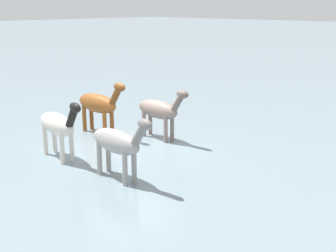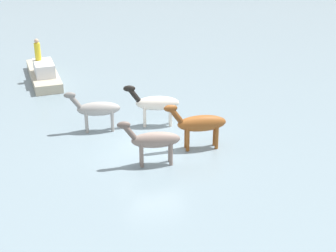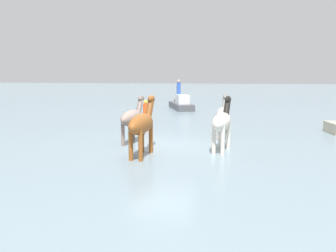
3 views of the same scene
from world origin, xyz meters
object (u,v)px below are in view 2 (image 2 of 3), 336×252
at_px(boat_launch_far, 44,75).
at_px(person_boatman_standing, 37,50).
at_px(horse_chestnut_trailing, 155,103).
at_px(horse_lead, 97,109).
at_px(horse_pinto_flank, 200,124).
at_px(horse_dark_mare, 154,140).

distance_m(boat_launch_far, person_boatman_standing, 1.45).
height_order(horse_chestnut_trailing, boat_launch_far, horse_chestnut_trailing).
distance_m(horse_lead, boat_launch_far, 7.72).
bearing_deg(horse_pinto_flank, boat_launch_far, -55.69).
bearing_deg(person_boatman_standing, horse_pinto_flank, -55.90).
relative_size(horse_pinto_flank, horse_lead, 1.07).
xyz_separation_m(horse_dark_mare, horse_lead, (-1.88, 3.48, 0.00)).
height_order(horse_dark_mare, horse_lead, horse_lead).
height_order(horse_dark_mare, person_boatman_standing, person_boatman_standing).
bearing_deg(horse_dark_mare, boat_launch_far, -64.82).
relative_size(horse_pinto_flank, boat_launch_far, 0.47).
bearing_deg(horse_chestnut_trailing, horse_pinto_flank, 125.44).
relative_size(horse_dark_mare, horse_chestnut_trailing, 0.96).
xyz_separation_m(horse_pinto_flank, horse_lead, (-3.90, 2.49, -0.07)).
distance_m(horse_dark_mare, boat_launch_far, 11.63).
distance_m(horse_chestnut_trailing, person_boatman_standing, 8.87).
bearing_deg(horse_lead, person_boatman_standing, -66.30).
bearing_deg(horse_dark_mare, person_boatman_standing, -63.78).
bearing_deg(person_boatman_standing, horse_dark_mare, -66.95).
bearing_deg(person_boatman_standing, horse_lead, -69.70).
height_order(horse_lead, person_boatman_standing, person_boatman_standing).
distance_m(horse_pinto_flank, horse_lead, 4.63).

